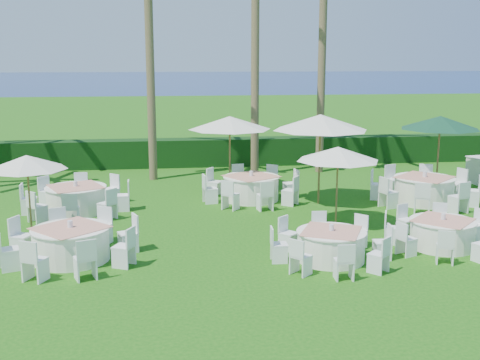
# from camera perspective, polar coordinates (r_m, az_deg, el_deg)

# --- Properties ---
(ground) EXTENTS (120.00, 120.00, 0.00)m
(ground) POSITION_cam_1_polar(r_m,az_deg,el_deg) (15.28, 3.29, -6.56)
(ground) COLOR #14520E
(ground) RESTS_ON ground
(hedge) EXTENTS (34.00, 1.00, 1.20)m
(hedge) POSITION_cam_1_polar(r_m,az_deg,el_deg) (26.73, -1.36, 2.69)
(hedge) COLOR black
(hedge) RESTS_ON ground
(ocean) EXTENTS (260.00, 260.00, 0.00)m
(ocean) POSITION_cam_1_polar(r_m,az_deg,el_deg) (116.39, -5.95, 9.27)
(ocean) COLOR navy
(ocean) RESTS_ON ground
(banquet_table_a) EXTENTS (3.16, 3.16, 0.97)m
(banquet_table_a) POSITION_cam_1_polar(r_m,az_deg,el_deg) (14.88, -15.71, -5.77)
(banquet_table_a) COLOR white
(banquet_table_a) RESTS_ON ground
(banquet_table_b) EXTENTS (2.89, 2.89, 0.89)m
(banquet_table_b) POSITION_cam_1_polar(r_m,az_deg,el_deg) (14.50, 8.63, -6.09)
(banquet_table_b) COLOR white
(banquet_table_b) RESTS_ON ground
(banquet_table_c) EXTENTS (2.79, 2.79, 0.88)m
(banquet_table_c) POSITION_cam_1_polar(r_m,az_deg,el_deg) (16.12, 18.62, -4.77)
(banquet_table_c) COLOR white
(banquet_table_c) RESTS_ON ground
(banquet_table_d) EXTENTS (3.28, 3.28, 0.99)m
(banquet_table_d) POSITION_cam_1_polar(r_m,az_deg,el_deg) (19.35, -15.27, -1.71)
(banquet_table_d) COLOR white
(banquet_table_d) RESTS_ON ground
(banquet_table_e) EXTENTS (3.32, 3.32, 1.00)m
(banquet_table_e) POSITION_cam_1_polar(r_m,az_deg,el_deg) (20.24, 1.08, -0.70)
(banquet_table_e) COLOR white
(banquet_table_e) RESTS_ON ground
(banquet_table_f) EXTENTS (3.42, 3.42, 1.04)m
(banquet_table_f) POSITION_cam_1_polar(r_m,az_deg,el_deg) (20.80, 17.04, -0.82)
(banquet_table_f) COLOR white
(banquet_table_f) RESTS_ON ground
(umbrella_a) EXTENTS (2.12, 2.12, 2.21)m
(umbrella_a) POSITION_cam_1_polar(r_m,az_deg,el_deg) (16.85, -19.56, 1.58)
(umbrella_a) COLOR brown
(umbrella_a) RESTS_ON ground
(umbrella_b) EXTENTS (2.35, 2.35, 2.29)m
(umbrella_b) POSITION_cam_1_polar(r_m,az_deg,el_deg) (17.09, 9.27, 2.46)
(umbrella_b) COLOR brown
(umbrella_b) RESTS_ON ground
(umbrella_c) EXTENTS (2.95, 2.95, 2.68)m
(umbrella_c) POSITION_cam_1_polar(r_m,az_deg,el_deg) (21.44, -0.99, 5.44)
(umbrella_c) COLOR brown
(umbrella_c) RESTS_ON ground
(umbrella_d) EXTENTS (3.10, 3.10, 2.94)m
(umbrella_d) POSITION_cam_1_polar(r_m,az_deg,el_deg) (19.56, 7.63, 5.43)
(umbrella_d) COLOR brown
(umbrella_d) RESTS_ON ground
(umbrella_green) EXTENTS (2.84, 2.84, 2.70)m
(umbrella_green) POSITION_cam_1_polar(r_m,az_deg,el_deg) (22.55, 18.46, 5.19)
(umbrella_green) COLOR brown
(umbrella_green) RESTS_ON ground
(palm_b) EXTENTS (4.26, 4.36, 8.47)m
(palm_b) POSITION_cam_1_polar(r_m,az_deg,el_deg) (23.51, -8.53, 11.34)
(palm_b) COLOR brown
(palm_b) RESTS_ON ground
(palm_c) EXTENTS (4.40, 4.12, 10.18)m
(palm_c) POSITION_cam_1_polar(r_m,az_deg,el_deg) (24.11, 1.45, 13.55)
(palm_c) COLOR brown
(palm_c) RESTS_ON ground
(palm_d) EXTENTS (4.40, 4.15, 8.79)m
(palm_d) POSITION_cam_1_polar(r_m,az_deg,el_deg) (25.08, 7.79, 11.74)
(palm_d) COLOR brown
(palm_d) RESTS_ON ground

